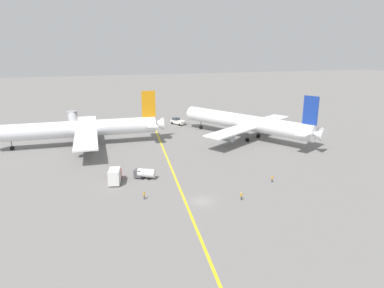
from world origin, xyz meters
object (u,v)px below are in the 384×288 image
gse_catering_truck_tall (115,176)px  jet_bridge (73,120)px  airliner_at_gate_left (80,129)px  gse_fuel_bowser_stubby (144,173)px  ground_crew_marshaller_foreground (241,196)px  airliner_being_pushed (246,123)px  ground_crew_wing_walker_right (272,179)px  pushback_tug (178,121)px  ground_crew_ramp_agent_by_cones (144,195)px

gse_catering_truck_tall → jet_bridge: jet_bridge is taller
airliner_at_gate_left → gse_fuel_bowser_stubby: 36.65m
gse_fuel_bowser_stubby → jet_bridge: bearing=108.7°
gse_fuel_bowser_stubby → ground_crew_marshaller_foreground: 24.38m
airliner_being_pushed → ground_crew_wing_walker_right: 39.28m
airliner_at_gate_left → jet_bridge: bearing=98.5°
jet_bridge → gse_fuel_bowser_stubby: bearing=-71.3°
gse_fuel_bowser_stubby → pushback_tug: bearing=69.2°
gse_fuel_bowser_stubby → airliner_being_pushed: bearing=36.2°
airliner_being_pushed → ground_crew_marshaller_foreground: bearing=-114.6°
jet_bridge → airliner_being_pushed: bearing=-25.4°
ground_crew_ramp_agent_by_cones → airliner_being_pushed: bearing=44.8°
gse_catering_truck_tall → ground_crew_wing_walker_right: size_ratio=3.71×
airliner_being_pushed → gse_fuel_bowser_stubby: 47.04m
airliner_at_gate_left → gse_catering_truck_tall: airliner_at_gate_left is taller
ground_crew_marshaller_foreground → airliner_at_gate_left: bearing=123.1°
ground_crew_ramp_agent_by_cones → jet_bridge: (-16.84, 65.94, 3.17)m
ground_crew_marshaller_foreground → jet_bridge: (-35.86, 71.49, 3.15)m
gse_catering_truck_tall → ground_crew_ramp_agent_by_cones: 11.76m
pushback_tug → ground_crew_wing_walker_right: (7.30, -64.31, -0.32)m
airliner_being_pushed → gse_catering_truck_tall: bearing=-147.3°
gse_catering_truck_tall → ground_crew_ramp_agent_by_cones: gse_catering_truck_tall is taller
ground_crew_wing_walker_right → ground_crew_marshaller_foreground: bearing=-146.5°
airliner_being_pushed → ground_crew_ramp_agent_by_cones: (-39.47, -39.17, -4.45)m
gse_fuel_bowser_stubby → ground_crew_wing_walker_right: bearing=-19.9°
pushback_tug → gse_catering_truck_tall: size_ratio=1.44×
pushback_tug → ground_crew_wing_walker_right: pushback_tug is taller
airliner_at_gate_left → ground_crew_ramp_agent_by_cones: (13.64, -44.61, -4.37)m
ground_crew_marshaller_foreground → ground_crew_ramp_agent_by_cones: bearing=163.7°
airliner_being_pushed → gse_catering_truck_tall: (-44.68, -28.67, -3.59)m
airliner_being_pushed → ground_crew_marshaller_foreground: 49.38m
pushback_tug → gse_fuel_bowser_stubby: bearing=-110.8°
pushback_tug → ground_crew_marshaller_foreground: 71.36m
airliner_at_gate_left → pushback_tug: 41.86m
pushback_tug → gse_catering_truck_tall: 61.69m
ground_crew_marshaller_foreground → jet_bridge: 80.05m
gse_fuel_bowser_stubby → ground_crew_ramp_agent_by_cones: size_ratio=3.04×
airliner_at_gate_left → gse_fuel_bowser_stubby: bearing=-65.2°
pushback_tug → ground_crew_marshaller_foreground: bearing=-92.6°
gse_fuel_bowser_stubby → ground_crew_ramp_agent_by_cones: 11.64m
jet_bridge → gse_catering_truck_tall: bearing=-78.2°
pushback_tug → jet_bridge: 39.21m
pushback_tug → jet_bridge: bearing=179.7°
gse_catering_truck_tall → gse_fuel_bowser_stubby: bearing=8.4°
gse_catering_truck_tall → ground_crew_wing_walker_right: gse_catering_truck_tall is taller
ground_crew_wing_walker_right → jet_bridge: size_ratio=0.08×
airliner_being_pushed → gse_fuel_bowser_stubby: airliner_being_pushed is taller
ground_crew_ramp_agent_by_cones → jet_bridge: 68.13m
gse_fuel_bowser_stubby → ground_crew_ramp_agent_by_cones: (-1.63, -11.52, -0.44)m
airliner_at_gate_left → ground_crew_wing_walker_right: airliner_at_gate_left is taller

